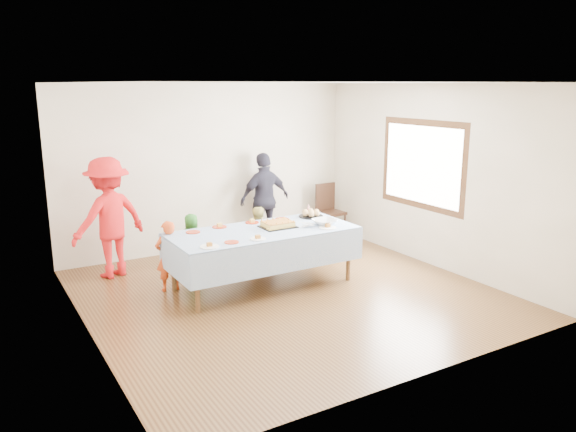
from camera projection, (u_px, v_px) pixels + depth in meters
name	position (u px, v px, depth m)	size (l,w,h in m)	color
ground	(287.00, 293.00, 7.38)	(5.00, 5.00, 0.00)	#482A14
room_walls	(291.00, 159.00, 7.01)	(5.04, 5.04, 2.72)	#BFB69C
party_table	(263.00, 234.00, 7.51)	(2.50, 1.10, 0.78)	brown
birthday_cake	(278.00, 224.00, 7.64)	(0.46, 0.35, 0.08)	black
rolls_tray	(311.00, 214.00, 8.23)	(0.36, 0.36, 0.11)	black
punch_bowl	(325.00, 222.00, 7.76)	(0.33, 0.33, 0.08)	silver
party_hat	(309.00, 209.00, 8.35)	(0.10, 0.10, 0.17)	silver
fork_pile	(308.00, 224.00, 7.66)	(0.24, 0.18, 0.07)	white
plate_red_far_a	(193.00, 232.00, 7.37)	(0.19, 0.19, 0.01)	#B4250D
plate_red_far_b	(219.00, 227.00, 7.64)	(0.20, 0.20, 0.01)	#B4250D
plate_red_far_c	(252.00, 223.00, 7.88)	(0.19, 0.19, 0.01)	#B4250D
plate_red_far_d	(282.00, 219.00, 8.09)	(0.19, 0.19, 0.01)	#B4250D
plate_red_near	(232.00, 242.00, 6.90)	(0.18, 0.18, 0.01)	#B4250D
plate_white_left	(209.00, 247.00, 6.71)	(0.23, 0.23, 0.01)	white
plate_white_mid	(258.00, 239.00, 7.05)	(0.20, 0.20, 0.01)	white
plate_white_right	(328.00, 228.00, 7.60)	(0.24, 0.24, 0.01)	white
dining_chair	(328.00, 207.00, 10.05)	(0.43, 0.43, 0.95)	black
toddler_left	(169.00, 256.00, 7.39)	(0.35, 0.23, 0.95)	#D5481A
toddler_mid	(192.00, 240.00, 8.44)	(0.39, 0.25, 0.80)	#2B7426
toddler_right	(257.00, 238.00, 8.28)	(0.45, 0.35, 0.93)	tan
adult_left	(109.00, 218.00, 7.87)	(1.10, 0.63, 1.71)	red
adult_right	(265.00, 199.00, 9.47)	(0.92, 0.38, 1.57)	#2A2939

